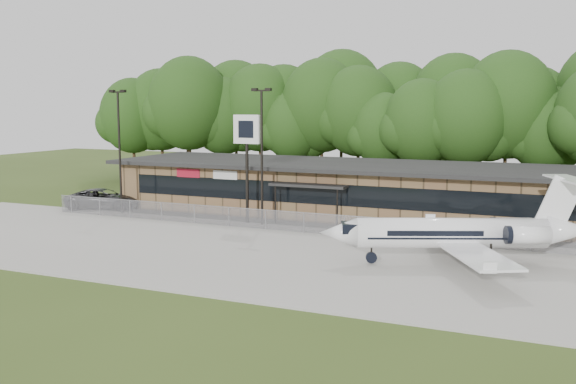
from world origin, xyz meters
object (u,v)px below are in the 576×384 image
at_px(suv, 104,199).
at_px(pole_sign, 247,141).
at_px(terminal, 356,189).
at_px(business_jet, 461,234).

xyz_separation_m(suv, pole_sign, (14.72, -1.23, 5.45)).
bearing_deg(terminal, suv, -164.34).
bearing_deg(pole_sign, terminal, 50.53).
relative_size(business_jet, pole_sign, 1.78).
height_order(business_jet, suv, business_jet).
distance_m(business_jet, pole_sign, 18.77).
xyz_separation_m(business_jet, pole_sign, (-16.92, 6.74, 4.52)).
relative_size(suv, pole_sign, 0.77).
relative_size(terminal, pole_sign, 4.95).
bearing_deg(business_jet, pole_sign, 135.31).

